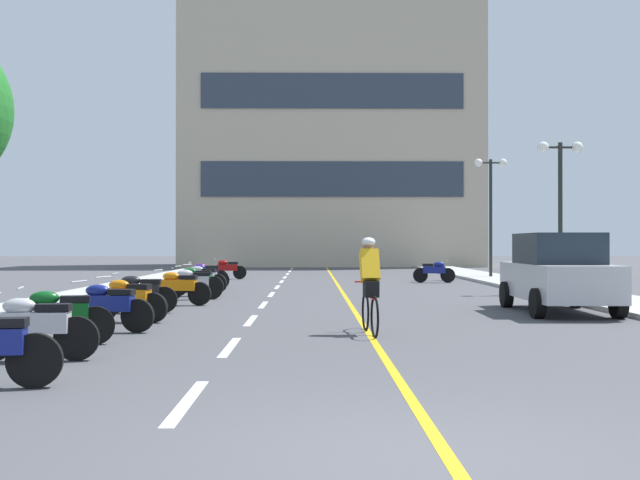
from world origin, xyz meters
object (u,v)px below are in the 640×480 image
(motorcycle_11, at_px, (205,274))
(motorcycle_13, at_px, (227,269))
(motorcycle_12, at_px, (434,271))
(motorcycle_1, at_px, (34,326))
(motorcycle_10, at_px, (205,275))
(street_lamp_mid, at_px, (560,180))
(motorcycle_2, at_px, (57,315))
(motorcycle_4, at_px, (128,299))
(motorcycle_5, at_px, (139,292))
(street_lamp_far, at_px, (491,191))
(parked_car_near, at_px, (558,273))
(motorcycle_8, at_px, (195,281))
(motorcycle_3, at_px, (107,306))
(motorcycle_7, at_px, (192,283))
(motorcycle_9, at_px, (202,278))
(cyclist_rider, at_px, (370,283))
(motorcycle_6, at_px, (178,287))

(motorcycle_11, relative_size, motorcycle_13, 0.98)
(motorcycle_12, bearing_deg, motorcycle_1, -113.04)
(motorcycle_10, xyz_separation_m, motorcycle_12, (8.72, 4.15, 0.00))
(street_lamp_mid, bearing_deg, motorcycle_11, 161.82)
(motorcycle_2, relative_size, motorcycle_11, 1.01)
(motorcycle_4, relative_size, motorcycle_5, 0.98)
(street_lamp_far, height_order, motorcycle_13, street_lamp_far)
(parked_car_near, relative_size, motorcycle_8, 2.49)
(street_lamp_far, relative_size, motorcycle_8, 3.10)
(street_lamp_mid, bearing_deg, motorcycle_12, 114.39)
(motorcycle_3, xyz_separation_m, motorcycle_12, (8.63, 17.16, 0.00))
(parked_car_near, distance_m, motorcycle_2, 11.09)
(motorcycle_2, distance_m, motorcycle_3, 1.82)
(street_lamp_far, relative_size, motorcycle_13, 3.09)
(motorcycle_4, distance_m, motorcycle_13, 18.46)
(street_lamp_mid, relative_size, motorcycle_4, 2.83)
(motorcycle_7, bearing_deg, motorcycle_3, -91.93)
(street_lamp_mid, distance_m, motorcycle_9, 11.94)
(motorcycle_13, height_order, cyclist_rider, cyclist_rider)
(motorcycle_12, bearing_deg, motorcycle_6, -126.80)
(street_lamp_mid, distance_m, motorcycle_6, 12.70)
(motorcycle_6, height_order, motorcycle_12, same)
(motorcycle_7, bearing_deg, motorcycle_2, -93.28)
(motorcycle_4, bearing_deg, parked_car_near, 12.14)
(street_lamp_mid, height_order, motorcycle_4, street_lamp_mid)
(motorcycle_2, xyz_separation_m, motorcycle_13, (0.17, 22.03, 0.00))
(motorcycle_13, xyz_separation_m, cyclist_rider, (4.78, -20.48, 0.41))
(motorcycle_1, bearing_deg, motorcycle_10, 90.03)
(parked_car_near, height_order, motorcycle_13, parked_car_near)
(motorcycle_4, distance_m, motorcycle_9, 9.33)
(motorcycle_8, bearing_deg, motorcycle_11, 94.77)
(parked_car_near, height_order, motorcycle_3, parked_car_near)
(motorcycle_5, relative_size, cyclist_rider, 0.96)
(motorcycle_5, bearing_deg, motorcycle_4, -83.83)
(motorcycle_4, height_order, motorcycle_6, same)
(motorcycle_8, height_order, motorcycle_11, same)
(motorcycle_3, relative_size, motorcycle_4, 1.01)
(motorcycle_1, distance_m, motorcycle_10, 16.34)
(motorcycle_6, bearing_deg, motorcycle_9, 91.42)
(parked_car_near, distance_m, motorcycle_4, 9.58)
(street_lamp_mid, height_order, motorcycle_3, street_lamp_mid)
(street_lamp_mid, bearing_deg, motorcycle_3, -137.56)
(motorcycle_1, height_order, motorcycle_10, same)
(motorcycle_6, bearing_deg, motorcycle_12, 53.20)
(motorcycle_3, xyz_separation_m, motorcycle_10, (-0.10, 13.00, 0.00))
(motorcycle_3, bearing_deg, motorcycle_4, 92.31)
(motorcycle_1, distance_m, motorcycle_12, 22.27)
(motorcycle_4, bearing_deg, street_lamp_mid, 37.13)
(motorcycle_6, distance_m, motorcycle_12, 14.03)
(motorcycle_2, xyz_separation_m, motorcycle_3, (0.29, 1.80, 0.00))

